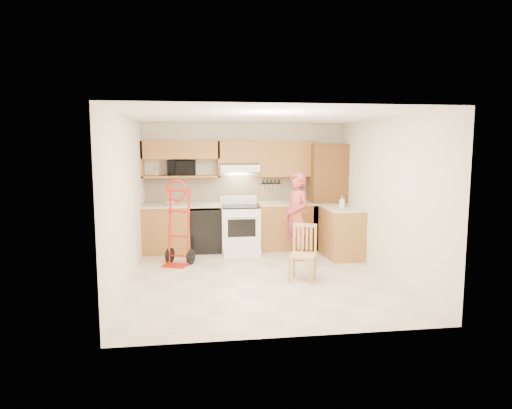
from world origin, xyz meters
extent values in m
cube|color=#BFB1A0|center=(0.00, 0.00, -0.01)|extent=(4.00, 4.50, 0.02)
cube|color=white|center=(0.00, 0.00, 2.51)|extent=(4.00, 4.50, 0.02)
cube|color=silver|center=(0.00, 2.26, 1.25)|extent=(4.00, 0.02, 2.50)
cube|color=silver|center=(0.00, -2.26, 1.25)|extent=(4.00, 0.02, 2.50)
cube|color=silver|center=(-2.01, 0.00, 1.25)|extent=(0.02, 4.50, 2.50)
cube|color=silver|center=(2.01, 0.00, 1.25)|extent=(0.02, 4.50, 2.50)
cube|color=beige|center=(0.00, 2.23, 1.20)|extent=(3.92, 0.03, 0.55)
cube|color=#9F6F3B|center=(-1.55, 1.95, 0.45)|extent=(0.90, 0.60, 0.90)
cube|color=black|center=(-0.80, 1.95, 0.42)|extent=(0.60, 0.60, 0.85)
cube|color=#9F6F3B|center=(0.83, 1.95, 0.45)|extent=(1.14, 0.60, 0.90)
cube|color=beige|center=(-1.25, 1.95, 0.92)|extent=(1.50, 0.63, 0.04)
cube|color=beige|center=(0.83, 1.95, 0.92)|extent=(1.14, 0.63, 0.04)
cube|color=#9F6F3B|center=(1.70, 1.15, 0.45)|extent=(0.60, 1.00, 0.90)
cube|color=beige|center=(1.70, 1.15, 0.92)|extent=(0.63, 1.00, 0.04)
cube|color=brown|center=(1.65, 1.95, 1.05)|extent=(0.70, 0.60, 2.10)
cube|color=#9F6F3B|center=(-1.25, 2.08, 1.98)|extent=(1.50, 0.33, 0.34)
cube|color=#9F6F3B|center=(-1.25, 2.08, 1.47)|extent=(1.50, 0.33, 0.04)
cube|color=#9F6F3B|center=(-0.12, 2.08, 1.94)|extent=(0.76, 0.33, 0.44)
cube|color=#9F6F3B|center=(0.83, 2.08, 1.80)|extent=(1.14, 0.33, 0.70)
cube|color=white|center=(-0.12, 2.02, 1.63)|extent=(0.76, 0.46, 0.14)
imported|color=black|center=(-1.24, 2.08, 1.64)|extent=(0.54, 0.37, 0.30)
imported|color=#B84042|center=(0.83, 1.08, 0.79)|extent=(0.56, 0.67, 1.58)
imported|color=white|center=(1.70, 1.15, 1.04)|extent=(0.12, 0.13, 0.21)
imported|color=white|center=(-1.46, 1.95, 0.96)|extent=(0.21, 0.21, 0.05)
camera|label=1|loc=(-1.04, -6.86, 2.07)|focal=31.84mm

